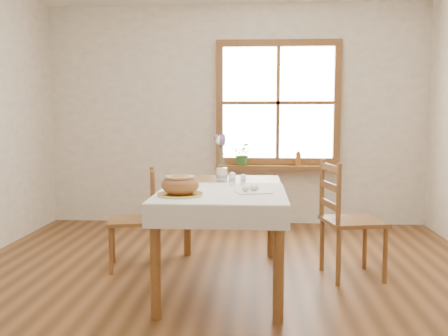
# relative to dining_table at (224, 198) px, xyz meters

# --- Properties ---
(ground) EXTENTS (5.00, 5.00, 0.00)m
(ground) POSITION_rel_dining_table_xyz_m (0.00, -0.30, -0.66)
(ground) COLOR brown
(ground) RESTS_ON ground
(room_walls) EXTENTS (4.60, 5.10, 2.65)m
(room_walls) POSITION_rel_dining_table_xyz_m (0.00, -0.30, 1.04)
(room_walls) COLOR white
(room_walls) RESTS_ON ground
(window) EXTENTS (1.46, 0.08, 1.46)m
(window) POSITION_rel_dining_table_xyz_m (0.50, 2.17, 0.79)
(window) COLOR brown
(window) RESTS_ON ground
(window_sill) EXTENTS (1.46, 0.20, 0.05)m
(window_sill) POSITION_rel_dining_table_xyz_m (0.50, 2.10, 0.03)
(window_sill) COLOR brown
(window_sill) RESTS_ON ground
(dining_table) EXTENTS (0.90, 1.60, 0.75)m
(dining_table) POSITION_rel_dining_table_xyz_m (0.00, 0.00, 0.00)
(dining_table) COLOR brown
(dining_table) RESTS_ON ground
(table_linen) EXTENTS (0.91, 0.99, 0.01)m
(table_linen) POSITION_rel_dining_table_xyz_m (0.00, -0.30, 0.09)
(table_linen) COLOR white
(table_linen) RESTS_ON dining_table
(chair_left) EXTENTS (0.49, 0.48, 0.85)m
(chair_left) POSITION_rel_dining_table_xyz_m (-0.81, 0.32, -0.24)
(chair_left) COLOR brown
(chair_left) RESTS_ON ground
(chair_right) EXTENTS (0.54, 0.53, 0.94)m
(chair_right) POSITION_rel_dining_table_xyz_m (1.03, 0.19, -0.19)
(chair_right) COLOR brown
(chair_right) RESTS_ON ground
(bread_plate) EXTENTS (0.38, 0.38, 0.02)m
(bread_plate) POSITION_rel_dining_table_xyz_m (-0.27, -0.48, 0.10)
(bread_plate) COLOR white
(bread_plate) RESTS_ON table_linen
(bread_loaf) EXTENTS (0.26, 0.26, 0.14)m
(bread_loaf) POSITION_rel_dining_table_xyz_m (-0.27, -0.48, 0.18)
(bread_loaf) COLOR #AC673D
(bread_loaf) RESTS_ON bread_plate
(egg_napkin) EXTENTS (0.28, 0.25, 0.01)m
(egg_napkin) POSITION_rel_dining_table_xyz_m (0.22, -0.31, 0.10)
(egg_napkin) COLOR white
(egg_napkin) RESTS_ON table_linen
(eggs) EXTENTS (0.22, 0.21, 0.04)m
(eggs) POSITION_rel_dining_table_xyz_m (0.22, -0.31, 0.13)
(eggs) COLOR silver
(eggs) RESTS_ON egg_napkin
(salt_shaker) EXTENTS (0.07, 0.07, 0.10)m
(salt_shaker) POSITION_rel_dining_table_xyz_m (0.06, 0.06, 0.15)
(salt_shaker) COLOR white
(salt_shaker) RESTS_ON table_linen
(pepper_shaker) EXTENTS (0.05, 0.05, 0.08)m
(pepper_shaker) POSITION_rel_dining_table_xyz_m (0.14, 0.11, 0.14)
(pepper_shaker) COLOR white
(pepper_shaker) RESTS_ON table_linen
(flower_vase) EXTENTS (0.11, 0.11, 0.10)m
(flower_vase) POSITION_rel_dining_table_xyz_m (-0.04, 0.37, 0.14)
(flower_vase) COLOR white
(flower_vase) RESTS_ON dining_table
(lavender_bouquet) EXTENTS (0.17, 0.17, 0.31)m
(lavender_bouquet) POSITION_rel_dining_table_xyz_m (-0.04, 0.37, 0.34)
(lavender_bouquet) COLOR #68508F
(lavender_bouquet) RESTS_ON flower_vase
(potted_plant) EXTENTS (0.32, 0.33, 0.21)m
(potted_plant) POSITION_rel_dining_table_xyz_m (0.09, 2.10, 0.15)
(potted_plant) COLOR #336E2C
(potted_plant) RESTS_ON window_sill
(amber_bottle) EXTENTS (0.07, 0.07, 0.17)m
(amber_bottle) POSITION_rel_dining_table_xyz_m (0.74, 2.10, 0.14)
(amber_bottle) COLOR #98581C
(amber_bottle) RESTS_ON window_sill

